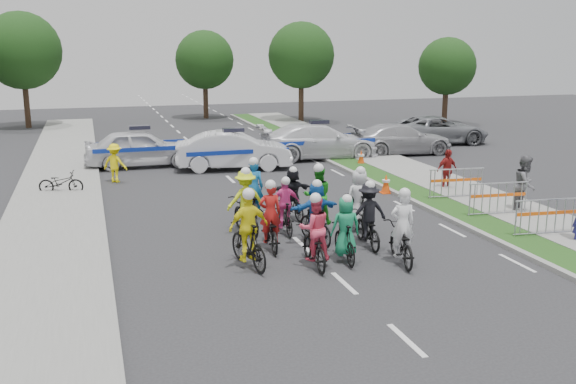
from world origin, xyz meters
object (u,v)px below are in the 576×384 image
object	(u,v)px
rider_0	(401,238)
rider_7	(359,206)
rider_12	(253,199)
civilian_sedan	(401,139)
spectator_1	(525,185)
cone_1	(361,158)
marshal_hiviz	(115,163)
police_car_2	(319,141)
rider_2	(314,239)
rider_11	(292,196)
rider_6	(270,226)
civilian_suv	(438,130)
barrier_0	(547,218)
rider_10	(246,208)
police_car_1	(234,151)
tree_4	(205,60)
rider_4	(368,221)
rider_5	(316,216)
rider_9	(285,211)
parked_bike	(61,182)
barrier_1	(498,200)
cone_0	(386,184)
spectator_2	(447,170)
tree_2	(447,66)
rider_1	(345,235)
tree_1	(301,55)
rider_8	(317,205)
tree_3	(22,51)
barrier_2	(456,184)
rider_3	(248,237)
police_car_0	(141,148)

from	to	relation	value
rider_0	rider_7	size ratio (longest dim) A/B	1.03
rider_12	civilian_sedan	distance (m)	13.77
spectator_1	cone_1	distance (m)	9.36
marshal_hiviz	police_car_2	bearing A→B (deg)	-131.87
rider_2	rider_11	distance (m)	4.40
rider_6	civilian_suv	size ratio (longest dim) A/B	0.35
marshal_hiviz	barrier_0	bearing A→B (deg)	166.82
rider_10	police_car_1	distance (m)	9.74
civilian_sedan	tree_4	bearing A→B (deg)	22.38
rider_4	rider_7	xyz separation A→B (m)	(0.36, 1.44, 0.03)
rider_5	barrier_0	size ratio (longest dim) A/B	0.89
rider_9	barrier_0	bearing A→B (deg)	161.38
rider_10	parked_bike	bearing A→B (deg)	-59.27
rider_11	barrier_1	world-z (taller)	rider_11
barrier_1	cone_0	size ratio (longest dim) A/B	2.86
rider_11	cone_1	bearing A→B (deg)	-134.38
barrier_1	tree_4	bearing A→B (deg)	96.99
rider_2	rider_6	bearing A→B (deg)	-65.82
spectator_2	tree_2	xyz separation A→B (m)	(10.78, 18.29, 3.07)
rider_1	rider_2	xyz separation A→B (m)	(-0.86, -0.12, 0.01)
rider_7	spectator_2	bearing A→B (deg)	-145.36
police_car_1	barrier_0	distance (m)	13.92
rider_6	tree_1	world-z (taller)	tree_1
barrier_0	rider_8	bearing A→B (deg)	155.00
rider_7	tree_3	distance (m)	30.54
rider_0	tree_2	bearing A→B (deg)	-111.58
rider_1	spectator_2	xyz separation A→B (m)	(6.63, 6.29, 0.09)
rider_4	rider_9	xyz separation A→B (m)	(-1.75, 1.79, -0.06)
barrier_1	cone_1	distance (m)	9.45
police_car_1	barrier_2	size ratio (longest dim) A/B	2.47
rider_8	tree_4	xyz separation A→B (m)	(2.10, 29.72, 3.46)
tree_4	police_car_2	bearing A→B (deg)	-83.66
civilian_suv	police_car_2	bearing A→B (deg)	114.19
barrier_2	rider_0	bearing A→B (deg)	-132.19
rider_2	marshal_hiviz	bearing A→B (deg)	-66.91
rider_1	spectator_1	world-z (taller)	spectator_1
rider_9	barrier_1	size ratio (longest dim) A/B	0.84
rider_3	marshal_hiviz	bearing A→B (deg)	-88.37
rider_4	spectator_2	size ratio (longest dim) A/B	1.19
police_car_0	cone_1	size ratio (longest dim) A/B	6.91
rider_10	rider_11	xyz separation A→B (m)	(1.75, 1.09, -0.04)
rider_7	tree_3	world-z (taller)	tree_3
rider_1	tree_4	bearing A→B (deg)	-89.26
rider_3	rider_10	size ratio (longest dim) A/B	1.01
rider_12	tree_1	world-z (taller)	tree_1
rider_6	marshal_hiviz	bearing A→B (deg)	-65.22
rider_11	cone_1	distance (m)	9.53
rider_8	police_car_0	xyz separation A→B (m)	(-4.05, 11.68, 0.10)
rider_1	spectator_2	bearing A→B (deg)	-131.52
rider_11	cone_1	xyz separation A→B (m)	(5.67, 7.65, -0.37)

